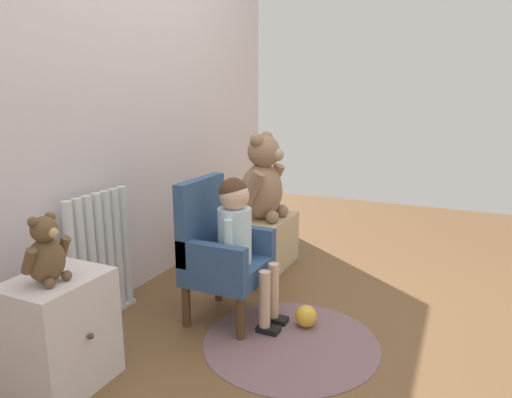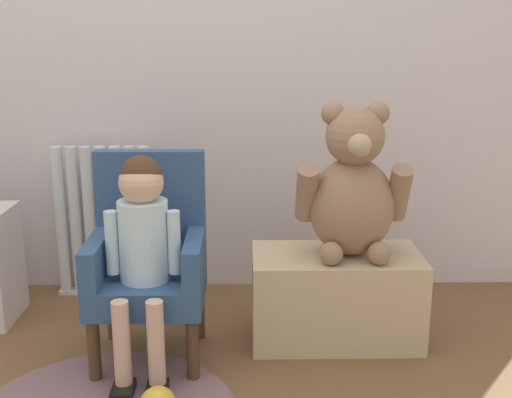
# 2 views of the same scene
# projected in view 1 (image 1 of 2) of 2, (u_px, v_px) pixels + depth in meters

# --- Properties ---
(ground_plane) EXTENTS (6.00, 6.00, 0.00)m
(ground_plane) POSITION_uv_depth(u_px,v_px,m) (296.00, 335.00, 2.23)
(ground_plane) COLOR brown
(back_wall) EXTENTS (3.80, 0.05, 2.40)m
(back_wall) POSITION_uv_depth(u_px,v_px,m) (105.00, 84.00, 2.40)
(back_wall) COLOR silver
(back_wall) RESTS_ON ground_plane
(radiator) EXTENTS (0.43, 0.05, 0.67)m
(radiator) POSITION_uv_depth(u_px,v_px,m) (101.00, 258.00, 2.32)
(radiator) COLOR silver
(radiator) RESTS_ON ground_plane
(small_dresser) EXTENTS (0.37, 0.32, 0.46)m
(small_dresser) POSITION_uv_depth(u_px,v_px,m) (61.00, 333.00, 1.80)
(small_dresser) COLOR silver
(small_dresser) RESTS_ON ground_plane
(child_armchair) EXTENTS (0.40, 0.37, 0.73)m
(child_armchair) POSITION_uv_depth(u_px,v_px,m) (220.00, 251.00, 2.34)
(child_armchair) COLOR #304D76
(child_armchair) RESTS_ON ground_plane
(child_figure) EXTENTS (0.25, 0.35, 0.75)m
(child_figure) POSITION_uv_depth(u_px,v_px,m) (239.00, 229.00, 2.26)
(child_figure) COLOR silver
(child_figure) RESTS_ON ground_plane
(low_bench) EXTENTS (0.63, 0.34, 0.34)m
(low_bench) POSITION_uv_depth(u_px,v_px,m) (259.00, 245.00, 3.03)
(low_bench) COLOR tan
(low_bench) RESTS_ON ground_plane
(large_teddy_bear) EXTENTS (0.41, 0.29, 0.57)m
(large_teddy_bear) POSITION_uv_depth(u_px,v_px,m) (263.00, 181.00, 2.97)
(large_teddy_bear) COLOR #937056
(large_teddy_bear) RESTS_ON low_bench
(small_teddy_bear) EXTENTS (0.19, 0.13, 0.26)m
(small_teddy_bear) POSITION_uv_depth(u_px,v_px,m) (46.00, 253.00, 1.68)
(small_teddy_bear) COLOR brown
(small_teddy_bear) RESTS_ON small_dresser
(floor_rug) EXTENTS (0.83, 0.83, 0.01)m
(floor_rug) POSITION_uv_depth(u_px,v_px,m) (291.00, 342.00, 2.16)
(floor_rug) COLOR #78585E
(floor_rug) RESTS_ON ground_plane
(toy_ball) EXTENTS (0.11, 0.11, 0.11)m
(toy_ball) POSITION_uv_depth(u_px,v_px,m) (306.00, 316.00, 2.30)
(toy_ball) COLOR gold
(toy_ball) RESTS_ON ground_plane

